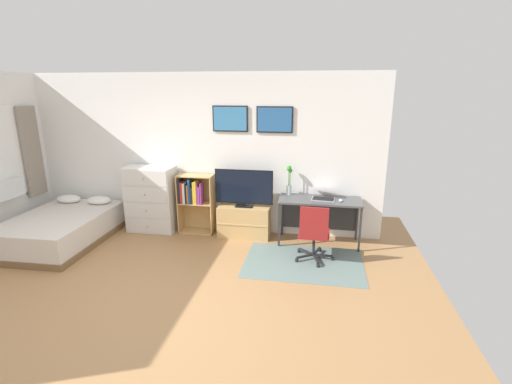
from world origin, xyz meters
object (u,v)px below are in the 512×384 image
bookshelf (194,198)px  desk (320,206)px  tv_stand (244,221)px  bamboo_vase (289,181)px  computer_mouse (341,200)px  bed (61,228)px  dresser (151,199)px  television (244,188)px  laptop (324,194)px  office_chair (314,232)px

bookshelf → desk: bearing=-1.2°
tv_stand → bamboo_vase: 1.03m
bookshelf → computer_mouse: bookshelf is taller
bed → dresser: bearing=29.2°
bookshelf → tv_stand: bookshelf is taller
dresser → desk: dresser is taller
dresser → desk: 2.90m
television → laptop: television is taller
desk → computer_mouse: (0.32, -0.14, 0.16)m
tv_stand → desk: 1.29m
office_chair → desk: bearing=87.3°
television → bookshelf: bearing=175.7°
office_chair → bamboo_vase: bearing=118.8°
dresser → office_chair: size_ratio=1.34×
bed → bookshelf: size_ratio=1.90×
bed → office_chair: office_chair is taller
television → desk: television is taller
bed → dresser: (1.25, 0.74, 0.34)m
office_chair → computer_mouse: (0.39, 0.64, 0.30)m
tv_stand → laptop: bearing=-0.1°
office_chair → laptop: 0.86m
bed → bamboo_vase: (3.64, 0.87, 0.74)m
dresser → bookshelf: size_ratio=1.12×
desk → office_chair: office_chair is taller
bookshelf → tv_stand: 0.96m
television → desk: size_ratio=0.74×
dresser → bookshelf: (0.76, 0.06, 0.04)m
desk → office_chair: 0.80m
tv_stand → office_chair: bearing=-33.5°
office_chair → tv_stand: bearing=148.9°
dresser → bookshelf: bearing=4.5°
tv_stand → bed: bearing=-165.4°
television → bamboo_vase: bearing=10.7°
bed → dresser: dresser is taller
bed → dresser: size_ratio=1.69×
computer_mouse → tv_stand: bearing=174.9°
bookshelf → bamboo_vase: (1.63, 0.07, 0.36)m
bed → bookshelf: 2.19m
dresser → laptop: bearing=0.2°
tv_stand → office_chair: office_chair is taller
dresser → bed: bearing=-149.4°
bookshelf → tv_stand: (0.90, -0.04, -0.35)m
office_chair → bamboo_vase: bamboo_vase is taller
dresser → tv_stand: (1.65, 0.02, -0.31)m
desk → office_chair: (-0.07, -0.78, -0.14)m
bookshelf → office_chair: bookshelf is taller
dresser → computer_mouse: 3.22m
bookshelf → desk: size_ratio=0.79×
bed → laptop: size_ratio=4.64×
bookshelf → computer_mouse: size_ratio=9.85×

